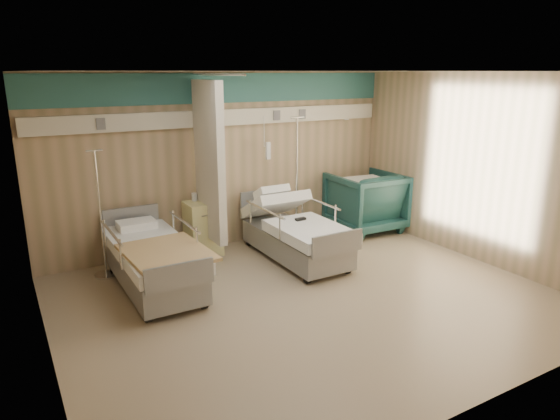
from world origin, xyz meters
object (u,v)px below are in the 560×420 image
Objects in this scene: iv_stand_left at (104,251)px; iv_stand_right at (296,215)px; visitor_armchair at (365,202)px; bed_left at (154,266)px; bed_right at (295,239)px; bedside_cabinet at (203,228)px.

iv_stand_right is at bearing 0.40° from iv_stand_left.
iv_stand_left reaches higher than visitor_armchair.
visitor_armchair reaches higher than bed_left.
bed_right is at bearing -122.55° from iv_stand_right.
iv_stand_right is at bearing 57.45° from bed_right.
bedside_cabinet is at bearing 40.60° from bed_left.
bedside_cabinet is 0.41× the size of iv_stand_right.
iv_stand_right reaches higher than bed_left.
bed_right is 1.46m from bedside_cabinet.
iv_stand_left is (-1.53, -0.14, -0.06)m from bedside_cabinet.
bedside_cabinet is 1.54m from iv_stand_left.
bed_left is 0.90m from iv_stand_left.
bedside_cabinet is 1.65m from iv_stand_right.
iv_stand_left is (-2.68, 0.76, 0.05)m from bed_right.
bed_right is 2.20m from bed_left.
bedside_cabinet reaches higher than bed_right.
bed_right is 2.79m from iv_stand_left.
bed_right and bed_left have the same top height.
bed_right is 1.20× the size of iv_stand_left.
iv_stand_right is at bearing 16.18° from bed_left.
bed_left is 1.84× the size of visitor_armchair.
bed_right is at bearing -38.05° from bedside_cabinet.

